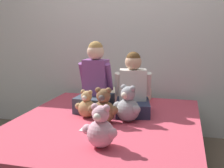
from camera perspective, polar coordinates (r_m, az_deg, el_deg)
The scene contains 10 objects.
wall_behind_bed at distance 3.33m, azimuth 3.72°, elevation 11.49°, with size 8.00×0.06×2.50m.
bed at distance 2.51m, azimuth -1.22°, elevation -12.33°, with size 1.59×1.85×0.45m.
child_on_left at distance 2.69m, azimuth -3.44°, elevation 0.18°, with size 0.32×0.36×0.66m.
child_on_right at distance 2.61m, azimuth 4.27°, elevation -1.19°, with size 0.37×0.43×0.57m.
teddy_bear_held_by_left_child at distance 2.50m, azimuth -5.16°, elevation -4.44°, with size 0.21×0.16×0.25m.
teddy_bear_held_by_right_child at distance 2.38m, azimuth 3.22°, elevation -4.53°, with size 0.25×0.20×0.31m.
teddy_bear_between_children at distance 2.33m, azimuth -1.79°, elevation -4.96°, with size 0.25×0.19×0.30m.
teddy_bear_at_foot_of_bed at distance 1.87m, azimuth -2.35°, elevation -9.15°, with size 0.25×0.19×0.30m.
pillow_at_headboard at distance 3.11m, azimuth 2.48°, elevation -2.26°, with size 0.57×0.31×0.11m.
sign_card at distance 2.23m, azimuth -3.53°, elevation -9.09°, with size 0.21×0.15×0.00m.
Camera 1 is at (0.63, -2.22, 1.22)m, focal length 45.00 mm.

